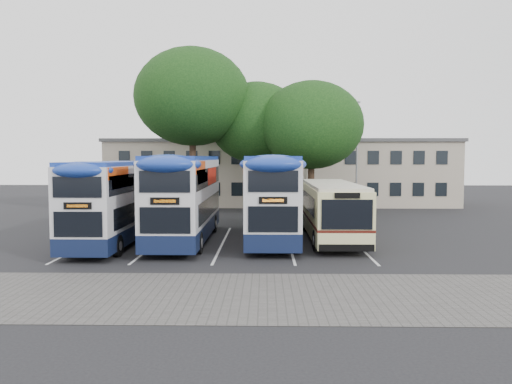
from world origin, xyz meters
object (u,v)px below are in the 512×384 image
at_px(bus_single, 331,207).
at_px(tree_right, 312,125).
at_px(lamp_post, 357,150).
at_px(tree_left, 192,97).
at_px(bus_dd_left, 115,198).
at_px(bus_dd_right, 271,194).
at_px(tree_mid, 257,123).
at_px(bus_dd_mid, 185,194).

bearing_deg(bus_single, tree_right, 91.09).
xyz_separation_m(lamp_post, tree_left, (-13.07, -2.82, 4.02)).
bearing_deg(lamp_post, tree_left, -167.82).
bearing_deg(bus_dd_left, lamp_post, 44.63).
bearing_deg(bus_dd_right, tree_left, 118.15).
height_order(tree_mid, bus_dd_mid, tree_mid).
height_order(bus_dd_mid, bus_dd_right, bus_dd_mid).
bearing_deg(tree_left, tree_right, -4.10).
relative_size(lamp_post, tree_mid, 0.86).
height_order(lamp_post, bus_dd_left, lamp_post).
relative_size(tree_right, bus_single, 0.98).
distance_m(lamp_post, tree_left, 13.96).
bearing_deg(tree_right, lamp_post, 40.61).
bearing_deg(lamp_post, bus_dd_right, -117.36).
height_order(lamp_post, bus_dd_mid, lamp_post).
relative_size(lamp_post, tree_right, 0.89).
height_order(tree_mid, tree_right, tree_mid).
bearing_deg(bus_dd_right, tree_mid, 94.62).
bearing_deg(bus_dd_mid, lamp_post, 50.49).
relative_size(tree_left, bus_dd_mid, 1.17).
distance_m(tree_mid, bus_dd_right, 13.58).
relative_size(bus_dd_left, bus_dd_right, 0.94).
distance_m(tree_left, bus_single, 15.92).
bearing_deg(bus_dd_mid, tree_mid, 74.62).
bearing_deg(bus_dd_left, bus_dd_right, 9.23).
bearing_deg(tree_mid, bus_single, -70.67).
bearing_deg(tree_right, bus_single, -88.91).
distance_m(lamp_post, bus_dd_left, 21.78).
relative_size(tree_mid, bus_dd_left, 1.01).
relative_size(tree_right, bus_dd_mid, 0.93).
height_order(bus_dd_left, bus_single, bus_dd_left).
bearing_deg(lamp_post, bus_dd_mid, -129.51).
bearing_deg(bus_dd_right, bus_dd_left, -170.77).
distance_m(tree_left, bus_dd_mid, 13.31).
relative_size(tree_left, tree_mid, 1.23).
relative_size(bus_dd_mid, bus_dd_right, 1.00).
height_order(tree_left, bus_dd_left, tree_left).
bearing_deg(lamp_post, tree_right, -139.39).
relative_size(tree_mid, bus_single, 1.00).
relative_size(tree_left, bus_single, 1.23).
height_order(lamp_post, tree_mid, tree_mid).
relative_size(lamp_post, bus_dd_right, 0.82).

